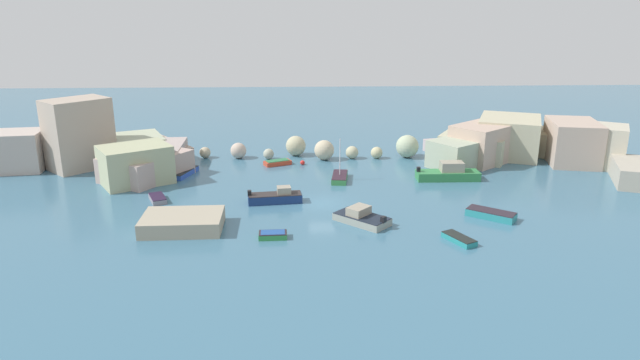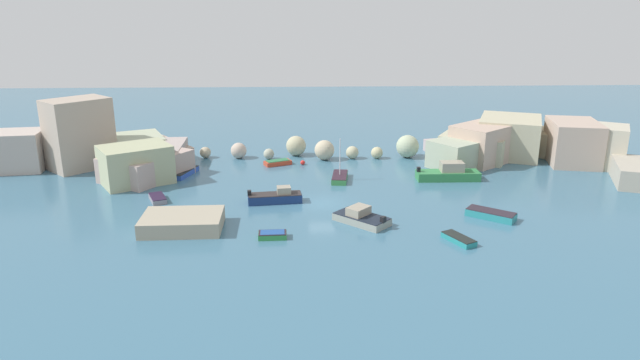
# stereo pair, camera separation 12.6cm
# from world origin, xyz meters

# --- Properties ---
(cove_water) EXTENTS (160.00, 160.00, 0.00)m
(cove_water) POSITION_xyz_m (0.00, 0.00, 0.00)
(cove_water) COLOR #3E6C86
(cove_water) RESTS_ON ground
(cliff_headland_left) EXTENTS (26.11, 20.26, 7.96)m
(cliff_headland_left) POSITION_xyz_m (-24.87, 13.46, 2.07)
(cliff_headland_left) COLOR #AF9F9B
(cliff_headland_left) RESTS_ON ground
(cliff_headland_right) EXTENTS (26.99, 23.74, 4.98)m
(cliff_headland_right) POSITION_xyz_m (25.49, 14.31, 1.93)
(cliff_headland_right) COLOR #B8A08E
(cliff_headland_right) RESTS_ON ground
(rock_breakwater) EXTENTS (34.10, 4.58, 2.77)m
(rock_breakwater) POSITION_xyz_m (6.59, 16.78, 1.19)
(rock_breakwater) COLOR #B8A98A
(rock_breakwater) RESTS_ON ground
(stone_dock) EXTENTS (6.67, 4.77, 1.27)m
(stone_dock) POSITION_xyz_m (-11.90, -6.04, 0.63)
(stone_dock) COLOR tan
(stone_dock) RESTS_ON ground
(channel_buoy) EXTENTS (0.54, 0.54, 0.54)m
(channel_buoy) POSITION_xyz_m (-1.68, 13.54, 0.27)
(channel_buoy) COLOR red
(channel_buoy) RESTS_ON cove_water
(moored_boat_0) EXTENTS (2.05, 4.21, 4.54)m
(moored_boat_0) POSITION_xyz_m (2.24, 7.33, 0.33)
(moored_boat_0) COLOR #388343
(moored_boat_0) RESTS_ON cove_water
(moored_boat_1) EXTENTS (5.03, 4.92, 1.38)m
(moored_boat_1) POSITION_xyz_m (3.19, -5.13, 0.48)
(moored_boat_1) COLOR gray
(moored_boat_1) RESTS_ON cove_water
(moored_boat_2) EXTENTS (5.22, 2.17, 1.52)m
(moored_boat_2) POSITION_xyz_m (-4.35, 0.42, 0.53)
(moored_boat_2) COLOR navy
(moored_boat_2) RESTS_ON cove_water
(moored_boat_3) EXTENTS (4.27, 3.76, 0.68)m
(moored_boat_3) POSITION_xyz_m (14.72, -4.48, 0.34)
(moored_boat_3) COLOR teal
(moored_boat_3) RESTS_ON cove_water
(moored_boat_4) EXTENTS (2.72, 4.58, 0.58)m
(moored_boat_4) POSITION_xyz_m (-14.80, 9.86, 0.29)
(moored_boat_4) COLOR blue
(moored_boat_4) RESTS_ON cove_water
(moored_boat_5) EXTENTS (3.08, 3.69, 0.66)m
(moored_boat_5) POSITION_xyz_m (-12.73, -4.08, 0.35)
(moored_boat_5) COLOR #2F8A56
(moored_boat_5) RESTS_ON cove_water
(moored_boat_6) EXTENTS (6.70, 2.18, 1.97)m
(moored_boat_6) POSITION_xyz_m (13.91, 7.04, 0.69)
(moored_boat_6) COLOR #317F45
(moored_boat_6) RESTS_ON cove_water
(moored_boat_7) EXTENTS (2.37, 3.16, 0.48)m
(moored_boat_7) POSITION_xyz_m (10.47, -9.57, 0.24)
(moored_boat_7) COLOR teal
(moored_boat_7) RESTS_ON cove_water
(moored_boat_8) EXTENTS (2.31, 1.33, 0.51)m
(moored_boat_8) POSITION_xyz_m (-4.30, -8.21, 0.27)
(moored_boat_8) COLOR #318B44
(moored_boat_8) RESTS_ON cove_water
(moored_boat_9) EXTENTS (3.38, 2.50, 0.56)m
(moored_boat_9) POSITION_xyz_m (-4.61, 13.68, 0.27)
(moored_boat_9) COLOR #C54229
(moored_boat_9) RESTS_ON cove_water
(moored_boat_10) EXTENTS (2.26, 3.03, 0.51)m
(moored_boat_10) POSITION_xyz_m (-15.68, 1.25, 0.25)
(moored_boat_10) COLOR gray
(moored_boat_10) RESTS_ON cove_water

